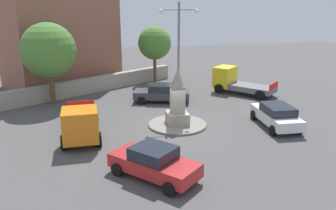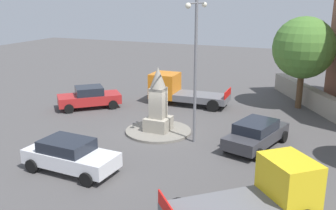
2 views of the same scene
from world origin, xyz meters
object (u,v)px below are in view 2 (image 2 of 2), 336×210
(car_red_parked_right, at_px, (89,97))
(tree_mid_cluster, at_px, (304,48))
(monument, at_px, (158,104))
(truck_orange_approaching, at_px, (178,90))
(car_dark_grey_parked_left, at_px, (256,133))
(truck_yellow_far_side, at_px, (260,196))
(streetlamp, at_px, (196,56))
(car_white_waiting, at_px, (70,155))

(car_red_parked_right, height_order, tree_mid_cluster, tree_mid_cluster)
(monument, height_order, car_red_parked_right, monument)
(car_red_parked_right, height_order, truck_orange_approaching, truck_orange_approaching)
(car_dark_grey_parked_left, height_order, truck_yellow_far_side, truck_yellow_far_side)
(streetlamp, distance_m, tree_mid_cluster, 10.32)
(car_white_waiting, height_order, tree_mid_cluster, tree_mid_cluster)
(tree_mid_cluster, bearing_deg, car_red_parked_right, 113.16)
(car_dark_grey_parked_left, bearing_deg, car_red_parked_right, 77.16)
(truck_yellow_far_side, bearing_deg, tree_mid_cluster, 0.20)
(streetlamp, xyz_separation_m, car_white_waiting, (-5.65, 3.97, -3.93))
(car_red_parked_right, distance_m, tree_mid_cluster, 15.29)
(truck_orange_approaching, bearing_deg, car_white_waiting, 178.44)
(truck_yellow_far_side, height_order, tree_mid_cluster, tree_mid_cluster)
(monument, height_order, car_white_waiting, monument)
(truck_orange_approaching, bearing_deg, monument, -169.09)
(truck_orange_approaching, bearing_deg, tree_mid_cluster, -73.73)
(monument, distance_m, tree_mid_cluster, 11.40)
(car_white_waiting, xyz_separation_m, truck_yellow_far_side, (-0.78, -8.65, 0.23))
(truck_orange_approaching, relative_size, truck_yellow_far_side, 1.09)
(truck_orange_approaching, height_order, truck_yellow_far_side, truck_yellow_far_side)
(tree_mid_cluster, bearing_deg, truck_orange_approaching, 106.27)
(car_red_parked_right, distance_m, car_dark_grey_parked_left, 12.62)
(car_dark_grey_parked_left, bearing_deg, tree_mid_cluster, -9.02)
(streetlamp, height_order, car_dark_grey_parked_left, streetlamp)
(car_white_waiting, bearing_deg, streetlamp, -35.08)
(car_red_parked_right, bearing_deg, truck_orange_approaching, -57.60)
(car_white_waiting, distance_m, truck_yellow_far_side, 8.69)
(streetlamp, relative_size, truck_orange_approaching, 1.37)
(car_white_waiting, height_order, car_dark_grey_parked_left, car_white_waiting)
(truck_orange_approaching, xyz_separation_m, truck_yellow_far_side, (-13.23, -8.31, -0.03))
(car_dark_grey_parked_left, height_order, truck_orange_approaching, truck_orange_approaching)
(monument, height_order, streetlamp, streetlamp)
(car_red_parked_right, distance_m, car_white_waiting, 10.34)
(monument, height_order, car_dark_grey_parked_left, monument)
(streetlamp, xyz_separation_m, tree_mid_cluster, (9.21, -4.63, -0.44))
(truck_yellow_far_side, bearing_deg, streetlamp, 36.05)
(car_red_parked_right, relative_size, truck_yellow_far_side, 0.83)
(truck_yellow_far_side, bearing_deg, truck_orange_approaching, 32.14)
(car_red_parked_right, relative_size, tree_mid_cluster, 0.69)
(car_dark_grey_parked_left, bearing_deg, truck_yellow_far_side, -168.43)
(streetlamp, relative_size, car_dark_grey_parked_left, 1.65)
(car_red_parked_right, distance_m, truck_orange_approaching, 6.43)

